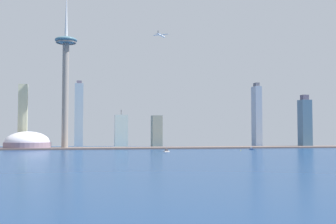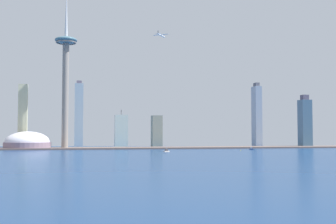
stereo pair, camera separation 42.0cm
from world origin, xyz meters
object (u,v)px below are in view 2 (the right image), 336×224
at_px(skyscraper_6, 23,116).
at_px(airplane, 161,35).
at_px(skyscraper_0, 257,116).
at_px(channel_buoy_1, 241,150).
at_px(observation_tower, 66,66).
at_px(boat_0, 251,149).
at_px(skyscraper_3, 157,131).
at_px(skyscraper_5, 79,115).
at_px(skyscraper_4, 305,123).
at_px(skyscraper_1, 121,131).
at_px(stadium_dome, 27,143).
at_px(boat_1, 166,151).

height_order(skyscraper_6, airplane, airplane).
relative_size(skyscraper_0, channel_buoy_1, 48.26).
distance_m(observation_tower, boat_0, 383.07).
xyz_separation_m(skyscraper_3, skyscraper_6, (-271.76, -33.35, 28.85)).
bearing_deg(airplane, skyscraper_5, 96.09).
bearing_deg(skyscraper_3, skyscraper_6, -173.00).
distance_m(skyscraper_4, channel_buoy_1, 277.51).
relative_size(skyscraper_4, airplane, 3.97).
relative_size(skyscraper_5, airplane, 4.85).
xyz_separation_m(skyscraper_0, skyscraper_5, (-386.60, 23.46, -0.51)).
distance_m(skyscraper_1, channel_buoy_1, 303.96).
height_order(stadium_dome, channel_buoy_1, stadium_dome).
bearing_deg(skyscraper_5, skyscraper_4, -6.21).
bearing_deg(skyscraper_0, boat_0, -116.98).
relative_size(skyscraper_1, skyscraper_5, 0.58).
bearing_deg(observation_tower, airplane, -5.46).
xyz_separation_m(stadium_dome, skyscraper_3, (258.49, 65.54, 22.86)).
bearing_deg(skyscraper_0, skyscraper_1, 171.06).
height_order(skyscraper_5, boat_1, skyscraper_5).
bearing_deg(boat_1, skyscraper_4, -7.12).
bearing_deg(channel_buoy_1, stadium_dome, 157.42).
height_order(stadium_dome, skyscraper_5, skyscraper_5).
xyz_separation_m(observation_tower, skyscraper_3, (190.23, 71.56, -125.15)).
relative_size(stadium_dome, channel_buoy_1, 29.25).
bearing_deg(boat_1, skyscraper_3, 47.87).
bearing_deg(boat_0, boat_1, 33.40).
bearing_deg(skyscraper_3, stadium_dome, -165.77).
relative_size(skyscraper_3, boat_0, 8.97).
bearing_deg(channel_buoy_1, observation_tower, 153.83).
distance_m(skyscraper_0, airplane, 284.90).
bearing_deg(airplane, observation_tower, 120.77).
xyz_separation_m(skyscraper_5, boat_0, (307.26, -179.31, -66.39)).
height_order(skyscraper_1, channel_buoy_1, skyscraper_1).
bearing_deg(skyscraper_0, channel_buoy_1, -120.58).
bearing_deg(boat_0, skyscraper_0, -103.92).
bearing_deg(channel_buoy_1, skyscraper_1, 126.64).
bearing_deg(boat_1, skyscraper_1, 64.36).
distance_m(skyscraper_1, boat_0, 298.37).
bearing_deg(stadium_dome, observation_tower, -5.04).
height_order(skyscraper_1, boat_1, skyscraper_1).
height_order(observation_tower, skyscraper_0, observation_tower).
bearing_deg(skyscraper_5, boat_0, -30.27).
bearing_deg(skyscraper_5, skyscraper_3, -0.74).
xyz_separation_m(skyscraper_1, skyscraper_4, (396.11, -76.07, 18.73)).
height_order(observation_tower, skyscraper_5, observation_tower).
bearing_deg(observation_tower, channel_buoy_1, -26.17).
relative_size(stadium_dome, skyscraper_1, 1.06).
height_order(skyscraper_5, channel_buoy_1, skyscraper_5).
xyz_separation_m(boat_0, airplane, (-150.24, 88.16, 221.43)).
xyz_separation_m(boat_0, channel_buoy_1, (-36.40, -40.02, -0.27)).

